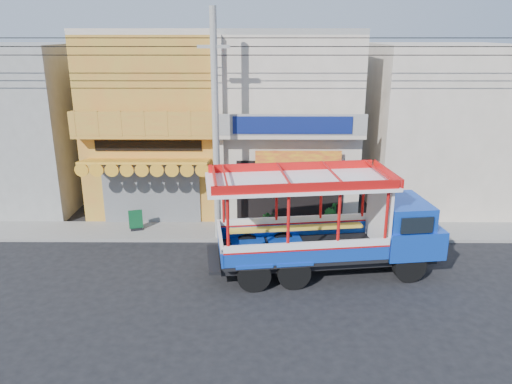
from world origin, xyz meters
TOP-DOWN VIEW (x-y plane):
  - ground at (0.00, 0.00)m, footprint 90.00×90.00m
  - sidewalk at (0.00, 4.00)m, footprint 30.00×2.00m
  - shophouse_left at (-4.00, 7.96)m, footprint 6.00×7.50m
  - shophouse_right at (2.00, 7.96)m, footprint 6.00×6.75m
  - party_pilaster at (-1.00, 4.85)m, footprint 0.35×0.30m
  - filler_building_left at (-11.00, 8.00)m, footprint 6.00×6.00m
  - filler_building_right at (9.00, 8.00)m, footprint 6.00×6.00m
  - utility_pole at (-0.85, 3.30)m, footprint 28.00×0.26m
  - songthaew_truck at (3.52, 0.53)m, footprint 8.21×3.56m
  - green_sign at (-4.53, 4.02)m, footprint 0.57×0.38m
  - potted_plant_a at (1.11, 4.17)m, footprint 0.95×0.89m
  - potted_plant_b at (3.53, 3.62)m, footprint 0.68×0.74m
  - potted_plant_c at (3.93, 4.59)m, footprint 0.83×0.83m

SIDE VIEW (x-z plane):
  - ground at x=0.00m, z-range 0.00..0.00m
  - sidewalk at x=0.00m, z-range 0.00..0.12m
  - green_sign at x=-4.53m, z-range 0.05..0.93m
  - potted_plant_a at x=1.11m, z-range 0.12..0.97m
  - potted_plant_b at x=3.53m, z-range 0.12..1.20m
  - potted_plant_c at x=3.93m, z-range 0.12..1.21m
  - songthaew_truck at x=3.52m, z-range -0.07..3.64m
  - filler_building_left at x=-11.00m, z-range 0.00..7.60m
  - filler_building_right at x=9.00m, z-range 0.00..7.60m
  - party_pilaster at x=-1.00m, z-range 0.00..8.00m
  - shophouse_right at x=2.00m, z-range -0.01..8.23m
  - shophouse_left at x=-4.00m, z-range -0.01..8.23m
  - utility_pole at x=-0.85m, z-range 0.53..9.53m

